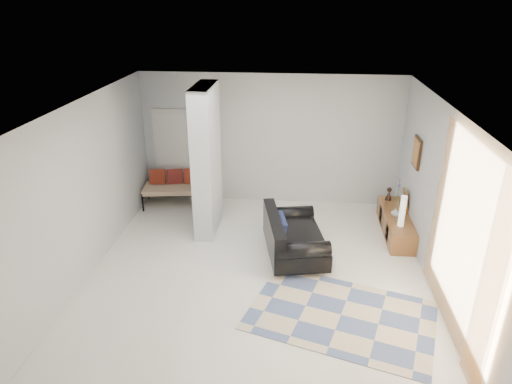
# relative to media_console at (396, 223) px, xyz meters

# --- Properties ---
(floor) EXTENTS (6.00, 6.00, 0.00)m
(floor) POSITION_rel_media_console_xyz_m (-2.52, -1.70, -0.20)
(floor) COLOR silver
(floor) RESTS_ON ground
(ceiling) EXTENTS (6.00, 6.00, 0.00)m
(ceiling) POSITION_rel_media_console_xyz_m (-2.52, -1.70, 2.60)
(ceiling) COLOR white
(ceiling) RESTS_ON wall_back
(wall_back) EXTENTS (6.00, 0.00, 6.00)m
(wall_back) POSITION_rel_media_console_xyz_m (-2.52, 1.30, 1.20)
(wall_back) COLOR #BABCBE
(wall_back) RESTS_ON ground
(wall_front) EXTENTS (6.00, 0.00, 6.00)m
(wall_front) POSITION_rel_media_console_xyz_m (-2.52, -4.70, 1.20)
(wall_front) COLOR #BABCBE
(wall_front) RESTS_ON ground
(wall_left) EXTENTS (0.00, 6.00, 6.00)m
(wall_left) POSITION_rel_media_console_xyz_m (-5.27, -1.70, 1.20)
(wall_left) COLOR #BABCBE
(wall_left) RESTS_ON ground
(wall_right) EXTENTS (0.00, 6.00, 6.00)m
(wall_right) POSITION_rel_media_console_xyz_m (0.23, -1.70, 1.20)
(wall_right) COLOR #BABCBE
(wall_right) RESTS_ON ground
(partition_column) EXTENTS (0.35, 1.20, 2.80)m
(partition_column) POSITION_rel_media_console_xyz_m (-3.62, -0.10, 1.20)
(partition_column) COLOR silver
(partition_column) RESTS_ON floor
(hallway_door) EXTENTS (0.85, 0.06, 2.04)m
(hallway_door) POSITION_rel_media_console_xyz_m (-4.62, 1.26, 0.82)
(hallway_door) COLOR silver
(hallway_door) RESTS_ON floor
(curtain) EXTENTS (0.00, 2.55, 2.55)m
(curtain) POSITION_rel_media_console_xyz_m (0.15, -2.85, 1.25)
(curtain) COLOR orange
(curtain) RESTS_ON wall_right
(wall_art) EXTENTS (0.04, 0.45, 0.55)m
(wall_art) POSITION_rel_media_console_xyz_m (0.20, -0.00, 1.45)
(wall_art) COLOR #3C2310
(wall_art) RESTS_ON wall_right
(media_console) EXTENTS (0.45, 1.74, 0.80)m
(media_console) POSITION_rel_media_console_xyz_m (0.00, 0.00, 0.00)
(media_console) COLOR brown
(media_console) RESTS_ON floor
(loveseat) EXTENTS (1.23, 1.76, 0.76)m
(loveseat) POSITION_rel_media_console_xyz_m (-1.98, -1.00, 0.15)
(loveseat) COLOR silver
(loveseat) RESTS_ON floor
(daybed) EXTENTS (1.70, 0.89, 0.77)m
(daybed) POSITION_rel_media_console_xyz_m (-4.45, 0.92, 0.22)
(daybed) COLOR black
(daybed) RESTS_ON floor
(area_rug) EXTENTS (2.96, 2.40, 0.01)m
(area_rug) POSITION_rel_media_console_xyz_m (-1.22, -2.60, -0.20)
(area_rug) COLOR beige
(area_rug) RESTS_ON floor
(cylinder_lamp) EXTENTS (0.11, 0.11, 0.58)m
(cylinder_lamp) POSITION_rel_media_console_xyz_m (-0.02, -0.46, 0.49)
(cylinder_lamp) COLOR white
(cylinder_lamp) RESTS_ON media_console
(bronze_figurine) EXTENTS (0.14, 0.14, 0.27)m
(bronze_figurine) POSITION_rel_media_console_xyz_m (-0.05, 0.68, 0.33)
(bronze_figurine) COLOR black
(bronze_figurine) RESTS_ON media_console
(vase) EXTENTS (0.18, 0.18, 0.17)m
(vase) POSITION_rel_media_console_xyz_m (-0.05, -0.08, 0.28)
(vase) COLOR silver
(vase) RESTS_ON media_console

